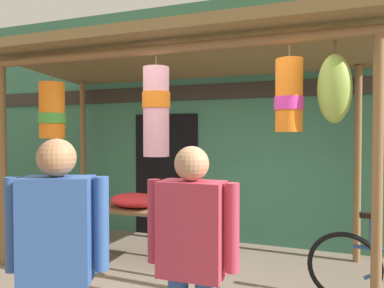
# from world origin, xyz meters

# --- Properties ---
(shop_facade) EXTENTS (11.39, 0.29, 3.76)m
(shop_facade) POSITION_xyz_m (-0.01, 2.38, 1.88)
(shop_facade) COLOR #387056
(shop_facade) RESTS_ON ground_plane
(market_stall_canopy) EXTENTS (4.76, 2.13, 2.81)m
(market_stall_canopy) POSITION_xyz_m (-0.36, 1.03, 2.50)
(market_stall_canopy) COLOR brown
(market_stall_canopy) RESTS_ON ground_plane
(display_table) EXTENTS (1.46, 0.68, 0.74)m
(display_table) POSITION_xyz_m (-1.02, 0.93, 0.67)
(display_table) COLOR brown
(display_table) RESTS_ON ground_plane
(flower_heap_on_table) EXTENTS (0.65, 0.45, 0.18)m
(flower_heap_on_table) POSITION_xyz_m (-0.91, 0.86, 0.83)
(flower_heap_on_table) COLOR red
(flower_heap_on_table) RESTS_ON display_table
(folding_chair) EXTENTS (0.55, 0.55, 0.84)m
(folding_chair) POSITION_xyz_m (0.10, 0.00, 0.50)
(folding_chair) COLOR #2347A8
(folding_chair) RESTS_ON ground_plane
(vendor_in_orange) EXTENTS (0.56, 0.35, 1.64)m
(vendor_in_orange) POSITION_xyz_m (-0.18, -1.42, 0.97)
(vendor_in_orange) COLOR #2D5193
(vendor_in_orange) RESTS_ON ground_plane
(passerby_at_right) EXTENTS (0.59, 0.22, 1.59)m
(passerby_at_right) POSITION_xyz_m (0.52, -1.04, 0.93)
(passerby_at_right) COLOR #2D5193
(passerby_at_right) RESTS_ON ground_plane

